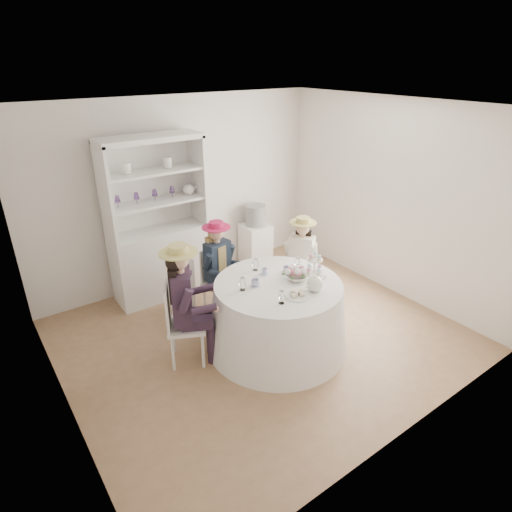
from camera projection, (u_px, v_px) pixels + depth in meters
ground at (261, 335)px, 5.33m from camera, size 4.50×4.50×0.00m
ceiling at (262, 107)px, 4.19m from camera, size 4.50×4.50×0.00m
wall_back at (180, 193)px, 6.23m from camera, size 4.50×0.00×4.50m
wall_front at (415, 315)px, 3.29m from camera, size 4.50×0.00×4.50m
wall_left at (45, 294)px, 3.57m from camera, size 0.00×4.50×4.50m
wall_right at (391, 199)px, 5.95m from camera, size 0.00×4.50×4.50m
tea_table at (277, 315)px, 4.98m from camera, size 1.65×1.65×0.84m
hutch at (159, 242)px, 5.96m from camera, size 1.51×0.95×2.26m
side_table at (255, 243)px, 7.10m from camera, size 0.44×0.44×0.66m
hatbox at (255, 215)px, 6.89m from camera, size 0.37×0.37×0.33m
guest_left at (185, 298)px, 4.57m from camera, size 0.61×0.55×1.43m
guest_mid at (219, 263)px, 5.54m from camera, size 0.48×0.51×1.29m
guest_right at (301, 256)px, 5.76m from camera, size 0.54×0.50×1.26m
spare_chair at (182, 285)px, 5.54m from camera, size 0.47×0.47×0.87m
teacup_a at (255, 283)px, 4.74m from camera, size 0.12×0.12×0.07m
teacup_b at (265, 272)px, 5.00m from camera, size 0.08×0.08×0.07m
teacup_c at (286, 270)px, 5.05m from camera, size 0.09×0.09×0.06m
flower_bowl at (296, 278)px, 4.86m from camera, size 0.27×0.27×0.05m
flower_arrangement at (295, 271)px, 4.88m from camera, size 0.20×0.20×0.07m
table_teapot at (315, 284)px, 4.63m from camera, size 0.25×0.18×0.19m
sandwich_plate at (297, 294)px, 4.55m from camera, size 0.29×0.29×0.06m
cupcake_stand at (314, 266)px, 5.01m from camera, size 0.25×0.25×0.24m
stemware_set at (278, 278)px, 4.77m from camera, size 0.88×0.85×0.15m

